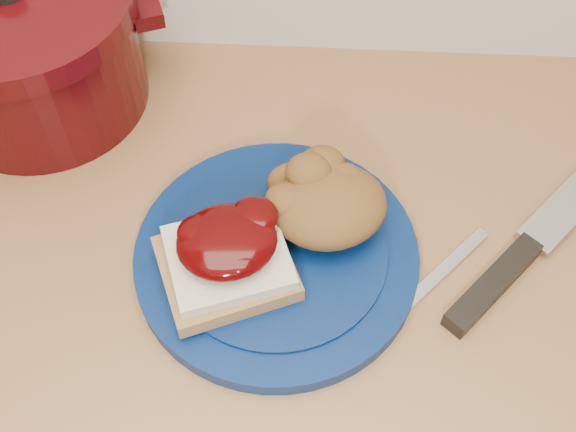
# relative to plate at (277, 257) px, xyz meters

# --- Properties ---
(base_cabinet) EXTENTS (4.00, 0.60, 0.86)m
(base_cabinet) POSITION_rel_plate_xyz_m (-0.01, 0.01, -0.48)
(base_cabinet) COLOR beige
(base_cabinet) RESTS_ON floor
(plate) EXTENTS (0.34, 0.34, 0.02)m
(plate) POSITION_rel_plate_xyz_m (0.00, 0.00, 0.00)
(plate) COLOR #051B4A
(plate) RESTS_ON wood_countertop
(sandwich) EXTENTS (0.15, 0.14, 0.06)m
(sandwich) POSITION_rel_plate_xyz_m (-0.04, -0.03, 0.04)
(sandwich) COLOR olive
(sandwich) RESTS_ON plate
(stuffing_mound) EXTENTS (0.14, 0.12, 0.06)m
(stuffing_mound) POSITION_rel_plate_xyz_m (0.05, 0.03, 0.04)
(stuffing_mound) COLOR brown
(stuffing_mound) RESTS_ON plate
(chef_knife) EXTENTS (0.25, 0.27, 0.02)m
(chef_knife) POSITION_rel_plate_xyz_m (0.24, 0.01, 0.00)
(chef_knife) COLOR black
(chef_knife) RESTS_ON wood_countertop
(butter_knife) EXTENTS (0.12, 0.12, 0.00)m
(butter_knife) POSITION_rel_plate_xyz_m (0.15, -0.01, -0.01)
(butter_knife) COLOR silver
(butter_knife) RESTS_ON wood_countertop
(dutch_oven) EXTENTS (0.32, 0.32, 0.16)m
(dutch_oven) POSITION_rel_plate_xyz_m (-0.28, 0.21, 0.06)
(dutch_oven) COLOR #370507
(dutch_oven) RESTS_ON wood_countertop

